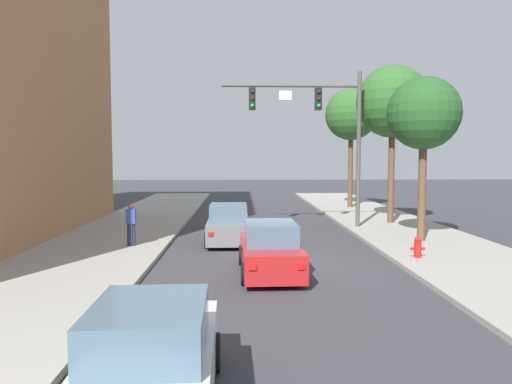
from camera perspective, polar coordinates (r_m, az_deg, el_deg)
The scene contains 12 objects.
ground_plane at distance 16.20m, azimuth 2.26°, elevation -8.59°, with size 120.00×120.00×0.00m, color #38383D.
sidewalk_left at distance 17.02m, azimuth -20.37°, elevation -7.97°, with size 5.00×60.00×0.15m, color #99968E.
sidewalk_right at distance 17.85m, azimuth 23.75°, elevation -7.50°, with size 5.00×60.00×0.15m, color #99968E.
traffic_signal_mast at distance 24.03m, azimuth 7.45°, elevation 8.35°, with size 6.72×0.38×7.50m.
car_lead_grey at distance 20.44m, azimuth -3.22°, elevation -3.87°, with size 1.88×4.26×1.60m.
car_following_red at distance 14.97m, azimuth 1.66°, elevation -6.82°, with size 1.92×4.28×1.60m.
car_third_white at distance 7.27m, azimuth -12.11°, elevation -18.98°, with size 1.91×4.28×1.60m.
pedestrian_sidewalk_left_walker at distance 19.40m, azimuth -14.33°, elevation -3.41°, with size 0.36×0.22×1.64m.
fire_hydrant at distance 17.58m, azimuth 18.30°, elevation -6.10°, with size 0.48×0.24×0.72m.
street_tree_nearest at distance 20.99m, azimuth 18.94°, elevation 8.55°, with size 2.93×2.93×6.63m.
street_tree_second at distance 26.37m, azimuth 15.61°, elevation 10.03°, with size 3.69×3.69×8.08m.
street_tree_third at distance 33.88m, azimuth 11.01°, elevation 8.80°, with size 3.49×3.49×8.01m.
Camera 1 is at (-1.12, -15.76, 3.56)m, focal length 34.38 mm.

